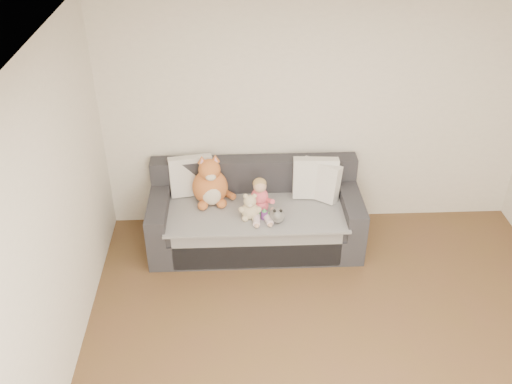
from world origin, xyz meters
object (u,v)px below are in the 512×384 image
sofa (255,217)px  sippy_cup (264,214)px  toddler (260,200)px  teddy_bear (250,209)px  plush_cat (210,185)px

sofa → sippy_cup: sofa is taller
toddler → teddy_bear: 0.14m
sofa → sippy_cup: 0.35m
teddy_bear → sippy_cup: bearing=-5.0°
plush_cat → sippy_cup: 0.66m
sofa → sippy_cup: (0.08, -0.26, 0.23)m
sippy_cup → plush_cat: bearing=147.9°
toddler → teddy_bear: size_ratio=1.37×
sofa → teddy_bear: 0.38m
toddler → sofa: bearing=99.8°
toddler → plush_cat: (-0.50, 0.24, 0.04)m
teddy_bear → plush_cat: bearing=142.3°
toddler → plush_cat: 0.56m
sofa → plush_cat: 0.60m
plush_cat → sippy_cup: (0.54, -0.34, -0.14)m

